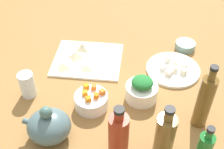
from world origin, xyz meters
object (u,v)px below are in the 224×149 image
(bowl_greens, at_px, (141,92))
(bowl_carrots, at_px, (91,101))
(teapot, at_px, (49,126))
(bottle_3, at_px, (118,136))
(cutting_board, at_px, (88,60))
(bowl_small_side, at_px, (185,46))
(bottle_2, at_px, (204,101))
(bottle_1, at_px, (165,135))
(plate_tofu, at_px, (173,69))
(drinking_glass_0, at_px, (27,85))

(bowl_greens, height_order, bowl_carrots, bowl_greens)
(teapot, xyz_separation_m, bottle_3, (-0.24, 0.05, 0.04))
(cutting_board, relative_size, bowl_carrots, 2.38)
(bowl_carrots, relative_size, bowl_small_side, 1.35)
(bottle_2, bearing_deg, bowl_small_side, -89.71)
(cutting_board, height_order, bowl_carrots, bowl_carrots)
(teapot, relative_size, bottle_1, 0.78)
(plate_tofu, bearing_deg, cutting_board, -5.86)
(plate_tofu, distance_m, bowl_carrots, 0.40)
(cutting_board, xyz_separation_m, bottle_2, (-0.45, 0.32, 0.11))
(bottle_1, bearing_deg, drinking_glass_0, -23.46)
(bowl_greens, height_order, bottle_3, bottle_3)
(bowl_carrots, height_order, drinking_glass_0, drinking_glass_0)
(bottle_2, distance_m, drinking_glass_0, 0.66)
(plate_tofu, distance_m, bottle_1, 0.42)
(bowl_greens, relative_size, bowl_carrots, 0.98)
(bowl_small_side, height_order, bottle_1, bottle_1)
(bottle_1, relative_size, bottle_2, 0.79)
(cutting_board, bearing_deg, bowl_small_side, -164.32)
(teapot, height_order, bottle_2, bottle_2)
(cutting_board, relative_size, bottle_2, 1.12)
(bowl_greens, bearing_deg, bowl_carrots, 17.21)
(plate_tofu, height_order, bowl_small_side, bowl_small_side)
(drinking_glass_0, bearing_deg, plate_tofu, -161.89)
(bowl_greens, relative_size, teapot, 0.75)
(bottle_1, height_order, bottle_3, bottle_3)
(bottle_3, bearing_deg, bowl_small_side, -114.99)
(bowl_carrots, bearing_deg, bowl_small_side, -134.73)
(drinking_glass_0, bearing_deg, bowl_greens, -178.07)
(bottle_2, bearing_deg, cutting_board, -35.57)
(bowl_carrots, bearing_deg, plate_tofu, -144.39)
(bowl_greens, distance_m, bottle_2, 0.25)
(cutting_board, distance_m, bowl_greens, 0.32)
(teapot, bearing_deg, bottle_2, -169.08)
(teapot, bearing_deg, bottle_1, 175.43)
(plate_tofu, bearing_deg, bowl_greens, 51.86)
(bowl_carrots, distance_m, bowl_small_side, 0.56)
(bowl_greens, xyz_separation_m, bowl_carrots, (0.19, 0.06, -0.00))
(cutting_board, bearing_deg, drinking_glass_0, 48.57)
(bowl_greens, distance_m, bottle_1, 0.25)
(plate_tofu, xyz_separation_m, bottle_2, (-0.07, 0.28, 0.11))
(bottle_2, bearing_deg, plate_tofu, -76.00)
(bowl_small_side, bearing_deg, bowl_carrots, 45.27)
(bowl_greens, height_order, bottle_1, bottle_1)
(bowl_greens, distance_m, bowl_carrots, 0.20)
(bottle_1, bearing_deg, teapot, -4.57)
(bowl_carrots, distance_m, drinking_glass_0, 0.26)
(plate_tofu, distance_m, bottle_2, 0.31)
(bowl_carrots, height_order, bottle_3, bottle_3)
(cutting_board, distance_m, plate_tofu, 0.38)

